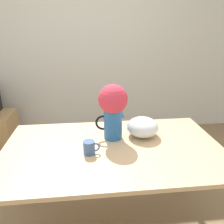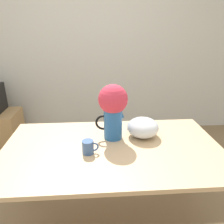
{
  "view_description": "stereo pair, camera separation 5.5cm",
  "coord_description": "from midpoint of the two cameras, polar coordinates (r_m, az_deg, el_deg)",
  "views": [
    {
      "loc": [
        0.07,
        -1.44,
        1.6
      ],
      "look_at": [
        0.23,
        0.06,
        1.01
      ],
      "focal_mm": 35.0,
      "sensor_mm": 36.0,
      "label": 1
    },
    {
      "loc": [
        0.13,
        -1.44,
        1.6
      ],
      "look_at": [
        0.23,
        0.06,
        1.01
      ],
      "focal_mm": 35.0,
      "sensor_mm": 36.0,
      "label": 2
    }
  ],
  "objects": [
    {
      "name": "white_bowl",
      "position": [
        1.71,
        7.08,
        -3.89
      ],
      "size": [
        0.25,
        0.25,
        0.15
      ],
      "color": "silver",
      "rests_on": "table"
    },
    {
      "name": "wall_back",
      "position": [
        3.34,
        -8.13,
        16.13
      ],
      "size": [
        8.0,
        0.05,
        2.6
      ],
      "color": "silver",
      "rests_on": "ground_plane"
    },
    {
      "name": "table",
      "position": [
        1.63,
        -0.7,
        -12.1
      ],
      "size": [
        1.56,
        0.91,
        0.79
      ],
      "color": "tan",
      "rests_on": "ground_plane"
    },
    {
      "name": "flower_vase",
      "position": [
        1.6,
        -0.75,
        1.42
      ],
      "size": [
        0.24,
        0.22,
        0.42
      ],
      "color": "#235B9E",
      "rests_on": "table"
    },
    {
      "name": "coffee_mug",
      "position": [
        1.49,
        -6.98,
        -9.19
      ],
      "size": [
        0.11,
        0.08,
        0.09
      ],
      "color": "#385689",
      "rests_on": "table"
    },
    {
      "name": "ground_plane",
      "position": [
        2.15,
        -7.52,
        -26.74
      ],
      "size": [
        12.0,
        12.0,
        0.0
      ],
      "primitive_type": "plane",
      "color": "#7F6647"
    }
  ]
}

